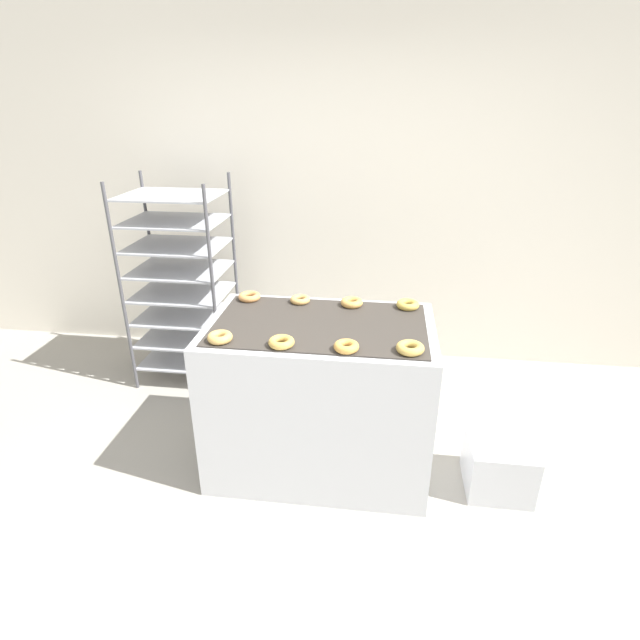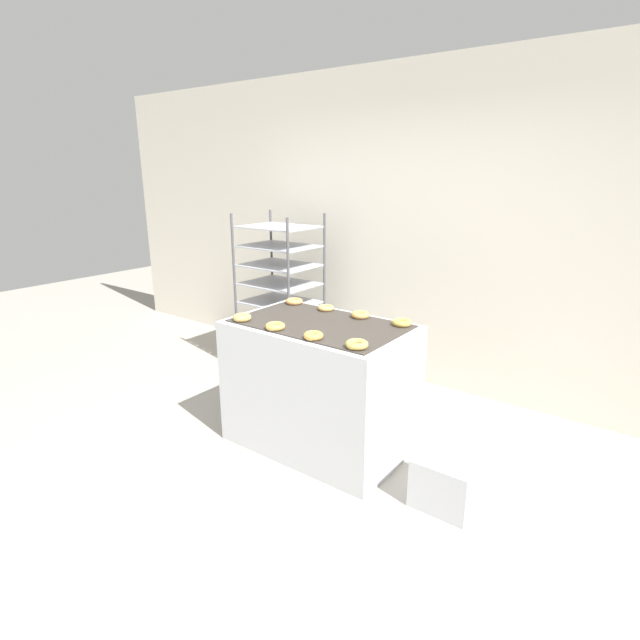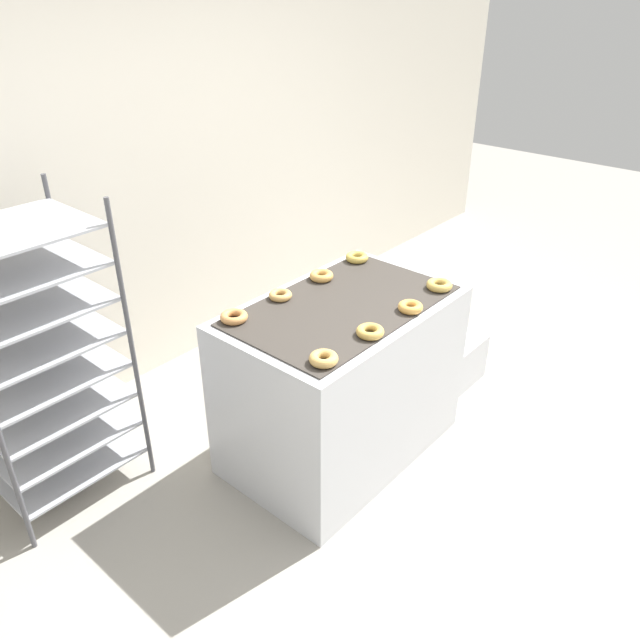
{
  "view_description": "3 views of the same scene",
  "coord_description": "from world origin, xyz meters",
  "px_view_note": "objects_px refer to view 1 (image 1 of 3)",
  "views": [
    {
      "loc": [
        0.32,
        -1.78,
        2.03
      ],
      "look_at": [
        0.0,
        0.64,
        0.94
      ],
      "focal_mm": 28.0,
      "sensor_mm": 36.0,
      "label": 1
    },
    {
      "loc": [
        1.94,
        -1.96,
        1.91
      ],
      "look_at": [
        0.0,
        0.64,
        0.94
      ],
      "focal_mm": 28.0,
      "sensor_mm": 36.0,
      "label": 2
    },
    {
      "loc": [
        -2.15,
        -1.08,
        2.36
      ],
      "look_at": [
        0.0,
        0.79,
        0.77
      ],
      "focal_mm": 35.0,
      "sensor_mm": 36.0,
      "label": 3
    }
  ],
  "objects_px": {
    "donut_near_midright": "(346,346)",
    "donut_far_midright": "(352,302)",
    "fryer_machine": "(320,396)",
    "donut_far_left": "(249,297)",
    "donut_near_left": "(220,337)",
    "glaze_bin": "(498,464)",
    "donut_near_midleft": "(281,342)",
    "donut_far_right": "(408,305)",
    "baking_rack_cart": "(182,281)",
    "donut_far_midleft": "(300,300)",
    "donut_near_right": "(410,348)"
  },
  "relations": [
    {
      "from": "glaze_bin",
      "to": "donut_far_midleft",
      "type": "xyz_separation_m",
      "value": [
        -1.17,
        0.38,
        0.78
      ]
    },
    {
      "from": "donut_far_right",
      "to": "donut_near_midright",
      "type": "bearing_deg",
      "value": -118.32
    },
    {
      "from": "glaze_bin",
      "to": "donut_far_left",
      "type": "height_order",
      "value": "donut_far_left"
    },
    {
      "from": "donut_near_left",
      "to": "donut_far_midleft",
      "type": "distance_m",
      "value": 0.64
    },
    {
      "from": "donut_near_right",
      "to": "glaze_bin",
      "type": "bearing_deg",
      "value": 17.41
    },
    {
      "from": "donut_near_midright",
      "to": "donut_far_midright",
      "type": "relative_size",
      "value": 0.95
    },
    {
      "from": "donut_near_left",
      "to": "donut_far_left",
      "type": "distance_m",
      "value": 0.56
    },
    {
      "from": "glaze_bin",
      "to": "donut_near_left",
      "type": "xyz_separation_m",
      "value": [
        -1.49,
        -0.18,
        0.78
      ]
    },
    {
      "from": "baking_rack_cart",
      "to": "donut_near_right",
      "type": "distance_m",
      "value": 2.01
    },
    {
      "from": "glaze_bin",
      "to": "donut_near_midleft",
      "type": "xyz_separation_m",
      "value": [
        -1.17,
        -0.19,
        0.78
      ]
    },
    {
      "from": "fryer_machine",
      "to": "donut_near_midleft",
      "type": "relative_size",
      "value": 9.52
    },
    {
      "from": "donut_far_left",
      "to": "donut_far_right",
      "type": "distance_m",
      "value": 0.94
    },
    {
      "from": "donut_near_midright",
      "to": "donut_far_left",
      "type": "height_order",
      "value": "donut_near_midright"
    },
    {
      "from": "glaze_bin",
      "to": "donut_near_midleft",
      "type": "height_order",
      "value": "donut_near_midleft"
    },
    {
      "from": "fryer_machine",
      "to": "donut_near_midleft",
      "type": "height_order",
      "value": "donut_near_midleft"
    },
    {
      "from": "donut_near_midright",
      "to": "donut_far_midright",
      "type": "distance_m",
      "value": 0.56
    },
    {
      "from": "glaze_bin",
      "to": "donut_near_midright",
      "type": "height_order",
      "value": "donut_near_midright"
    },
    {
      "from": "fryer_machine",
      "to": "donut_near_midleft",
      "type": "bearing_deg",
      "value": -118.25
    },
    {
      "from": "donut_far_midright",
      "to": "glaze_bin",
      "type": "bearing_deg",
      "value": -22.94
    },
    {
      "from": "donut_far_midleft",
      "to": "fryer_machine",
      "type": "bearing_deg",
      "value": -61.09
    },
    {
      "from": "glaze_bin",
      "to": "donut_near_midright",
      "type": "xyz_separation_m",
      "value": [
        -0.85,
        -0.19,
        0.78
      ]
    },
    {
      "from": "donut_far_midright",
      "to": "donut_far_left",
      "type": "bearing_deg",
      "value": 178.52
    },
    {
      "from": "glaze_bin",
      "to": "donut_far_midright",
      "type": "relative_size",
      "value": 2.79
    },
    {
      "from": "donut_near_right",
      "to": "donut_far_right",
      "type": "relative_size",
      "value": 1.04
    },
    {
      "from": "glaze_bin",
      "to": "donut_far_left",
      "type": "distance_m",
      "value": 1.72
    },
    {
      "from": "donut_near_left",
      "to": "donut_far_midright",
      "type": "bearing_deg",
      "value": 41.52
    },
    {
      "from": "donut_far_right",
      "to": "donut_far_midright",
      "type": "bearing_deg",
      "value": -178.37
    },
    {
      "from": "baking_rack_cart",
      "to": "glaze_bin",
      "type": "relative_size",
      "value": 4.27
    },
    {
      "from": "donut_near_midleft",
      "to": "donut_near_midright",
      "type": "xyz_separation_m",
      "value": [
        0.32,
        -0.01,
        0.0
      ]
    },
    {
      "from": "donut_near_left",
      "to": "donut_far_left",
      "type": "relative_size",
      "value": 0.95
    },
    {
      "from": "donut_near_left",
      "to": "donut_far_right",
      "type": "height_order",
      "value": "donut_near_left"
    },
    {
      "from": "fryer_machine",
      "to": "donut_far_left",
      "type": "xyz_separation_m",
      "value": [
        -0.47,
        0.29,
        0.48
      ]
    },
    {
      "from": "donut_near_midleft",
      "to": "donut_far_midright",
      "type": "relative_size",
      "value": 1.01
    },
    {
      "from": "donut_far_midright",
      "to": "donut_far_right",
      "type": "bearing_deg",
      "value": 1.63
    },
    {
      "from": "fryer_machine",
      "to": "donut_near_midright",
      "type": "bearing_deg",
      "value": -60.3
    },
    {
      "from": "donut_far_midleft",
      "to": "donut_far_midright",
      "type": "height_order",
      "value": "donut_far_midright"
    },
    {
      "from": "glaze_bin",
      "to": "donut_far_right",
      "type": "xyz_separation_m",
      "value": [
        -0.55,
        0.38,
        0.78
      ]
    },
    {
      "from": "glaze_bin",
      "to": "donut_far_midright",
      "type": "distance_m",
      "value": 1.23
    },
    {
      "from": "donut_far_left",
      "to": "donut_far_midleft",
      "type": "distance_m",
      "value": 0.31
    },
    {
      "from": "donut_far_midright",
      "to": "donut_far_midleft",
      "type": "bearing_deg",
      "value": 178.11
    },
    {
      "from": "donut_far_left",
      "to": "donut_near_midleft",
      "type": "bearing_deg",
      "value": -61.4
    },
    {
      "from": "donut_near_midleft",
      "to": "donut_far_midright",
      "type": "xyz_separation_m",
      "value": [
        0.3,
        0.56,
        0.0
      ]
    },
    {
      "from": "fryer_machine",
      "to": "donut_near_midright",
      "type": "xyz_separation_m",
      "value": [
        0.17,
        -0.29,
        0.48
      ]
    },
    {
      "from": "fryer_machine",
      "to": "donut_near_left",
      "type": "distance_m",
      "value": 0.72
    },
    {
      "from": "donut_far_midleft",
      "to": "glaze_bin",
      "type": "bearing_deg",
      "value": -17.81
    },
    {
      "from": "baking_rack_cart",
      "to": "donut_near_left",
      "type": "height_order",
      "value": "baking_rack_cart"
    },
    {
      "from": "fryer_machine",
      "to": "donut_far_left",
      "type": "height_order",
      "value": "donut_far_left"
    },
    {
      "from": "donut_near_left",
      "to": "donut_far_right",
      "type": "bearing_deg",
      "value": 30.6
    },
    {
      "from": "fryer_machine",
      "to": "baking_rack_cart",
      "type": "xyz_separation_m",
      "value": [
        -1.15,
        0.9,
        0.32
      ]
    },
    {
      "from": "donut_near_midright",
      "to": "donut_near_right",
      "type": "height_order",
      "value": "donut_near_right"
    }
  ]
}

